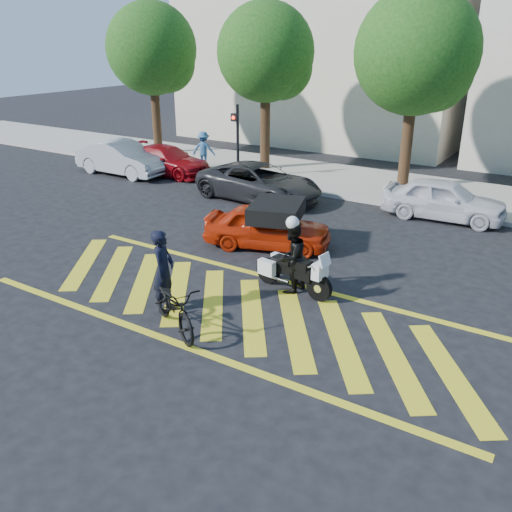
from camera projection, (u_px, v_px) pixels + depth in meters
The scene contains 18 objects.
ground at pixel (234, 308), 12.52m from camera, with size 90.00×90.00×0.00m, color black.
sidewalk at pixel (402, 189), 21.87m from camera, with size 60.00×5.00×0.15m, color #9E998E.
crosswalk at pixel (233, 307), 12.54m from camera, with size 12.33×4.00×0.01m.
building_left at pixel (325, 50), 30.99m from camera, with size 16.00×8.00×10.00m, color beige.
tree_far_left at pixel (155, 52), 26.39m from camera, with size 4.40×4.40×7.41m.
tree_left at pixel (269, 56), 23.20m from camera, with size 4.20×4.20×7.26m.
tree_center at pixel (420, 57), 19.95m from camera, with size 4.60×4.60×7.56m.
signal_pole at pixel (237, 136), 22.61m from camera, with size 0.28×0.43×3.20m.
officer_bike at pixel (163, 271), 12.14m from camera, with size 0.69×0.46×1.91m, color black.
bicycle at pixel (174, 307), 11.39m from camera, with size 0.74×2.11×1.11m, color black.
police_motorcycle at pixel (292, 271), 13.16m from camera, with size 2.20×0.79×0.97m.
officer_moto at pixel (292, 257), 13.03m from camera, with size 0.86×0.67×1.78m, color black.
red_convertible at pixel (268, 227), 15.89m from camera, with size 1.49×3.71×1.26m, color #BC2408.
parked_far_left at pixel (122, 158), 24.15m from camera, with size 1.57×4.50×1.48m, color #94979B.
parked_left at pixel (167, 160), 24.23m from camera, with size 1.76×4.32×1.25m, color maroon.
parked_mid_left at pixel (259, 182), 20.43m from camera, with size 2.27×4.92×1.37m, color black.
parked_mid_right at pixel (444, 199), 18.30m from camera, with size 1.63×4.05×1.38m, color silver.
pedestrian_left at pixel (204, 149), 24.86m from camera, with size 1.05×0.60×1.62m, color #33608E.
Camera 1 is at (6.37, -9.13, 5.87)m, focal length 38.00 mm.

